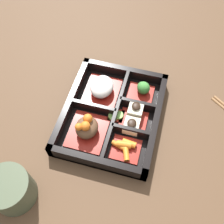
# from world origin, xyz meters

# --- Properties ---
(ground_plane) EXTENTS (3.00, 3.00, 0.00)m
(ground_plane) POSITION_xyz_m (0.00, 0.00, 0.00)
(ground_plane) COLOR #4C3523
(bento_base) EXTENTS (0.27, 0.22, 0.01)m
(bento_base) POSITION_xyz_m (0.00, 0.00, 0.01)
(bento_base) COLOR black
(bento_base) RESTS_ON ground_plane
(bento_rim) EXTENTS (0.27, 0.22, 0.04)m
(bento_rim) POSITION_xyz_m (-0.00, -0.00, 0.02)
(bento_rim) COLOR black
(bento_rim) RESTS_ON ground_plane
(bowl_stew) EXTENTS (0.10, 0.09, 0.06)m
(bowl_stew) POSITION_xyz_m (-0.06, 0.04, 0.03)
(bowl_stew) COLOR maroon
(bowl_stew) RESTS_ON bento_base
(bowl_rice) EXTENTS (0.10, 0.09, 0.04)m
(bowl_rice) POSITION_xyz_m (0.06, 0.04, 0.03)
(bowl_rice) COLOR maroon
(bowl_rice) RESTS_ON bento_base
(bowl_carrots) EXTENTS (0.06, 0.07, 0.02)m
(bowl_carrots) POSITION_xyz_m (-0.08, -0.05, 0.02)
(bowl_carrots) COLOR maroon
(bowl_carrots) RESTS_ON bento_base
(bowl_tofu) EXTENTS (0.08, 0.06, 0.04)m
(bowl_tofu) POSITION_xyz_m (0.00, -0.05, 0.02)
(bowl_tofu) COLOR maroon
(bowl_tofu) RESTS_ON bento_base
(bowl_greens) EXTENTS (0.06, 0.06, 0.04)m
(bowl_greens) POSITION_xyz_m (0.09, -0.06, 0.03)
(bowl_greens) COLOR maroon
(bowl_greens) RESTS_ON bento_base
(bowl_pickles) EXTENTS (0.04, 0.04, 0.01)m
(bowl_pickles) POSITION_xyz_m (-0.00, -0.01, 0.01)
(bowl_pickles) COLOR maroon
(bowl_pickles) RESTS_ON bento_base
(tea_cup) EXTENTS (0.09, 0.09, 0.07)m
(tea_cup) POSITION_xyz_m (-0.23, 0.14, 0.04)
(tea_cup) COLOR #424C38
(tea_cup) RESTS_ON ground_plane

